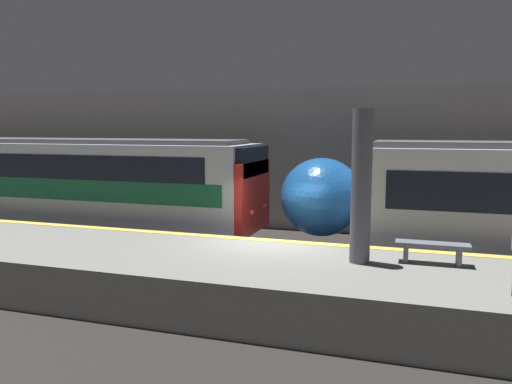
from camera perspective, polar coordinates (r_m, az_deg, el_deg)
ground_plane at (r=13.10m, az=1.88°, el=-9.95°), size 120.00×120.00×0.00m
platform at (r=11.19m, az=-0.84°, el=-10.16°), size 40.00×3.83×1.07m
station_rear_barrier at (r=18.77m, az=7.30°, el=3.62°), size 50.00×0.15×5.36m
support_pillar_near at (r=10.63m, az=11.94°, el=0.59°), size 0.43×0.43×3.23m
train_boxy at (r=19.95m, az=-24.79°, el=0.68°), size 17.72×2.87×3.51m
platform_bench at (r=11.14m, az=19.50°, el=-6.05°), size 1.50×0.40×0.45m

